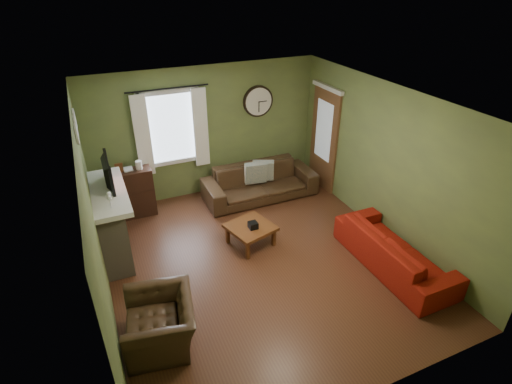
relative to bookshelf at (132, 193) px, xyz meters
name	(u,v)px	position (x,y,z in m)	size (l,w,h in m)	color
floor	(260,261)	(1.62, -2.23, -0.47)	(4.60, 5.20, 0.00)	#4F2A1A
ceiling	(261,104)	(1.62, -2.23, 2.13)	(4.60, 5.20, 0.00)	white
wall_left	(94,227)	(-0.68, -2.23, 0.83)	(0.00, 5.20, 2.60)	olive
wall_right	(387,164)	(3.92, -2.23, 0.83)	(0.00, 5.20, 2.60)	olive
wall_back	(207,132)	(1.62, 0.37, 0.83)	(4.60, 0.00, 2.60)	olive
wall_front	(375,314)	(1.62, -4.83, 0.83)	(4.60, 0.00, 2.60)	olive
fireplace	(111,225)	(-0.48, -1.08, 0.08)	(0.40, 1.40, 1.10)	gray
firebox	(126,235)	(-0.29, -1.08, -0.17)	(0.04, 0.60, 0.55)	black
mantel	(106,193)	(-0.45, -1.08, 0.67)	(0.58, 1.60, 0.08)	white
tv	(104,176)	(-0.43, -0.93, 0.88)	(0.60, 0.08, 0.35)	black
tv_screen	(109,172)	(-0.35, -0.93, 0.94)	(0.02, 0.62, 0.36)	#994C3F
medallion_left	(77,134)	(-0.66, -1.43, 1.78)	(0.28, 0.28, 0.03)	white
medallion_mid	(76,126)	(-0.66, -1.08, 1.78)	(0.28, 0.28, 0.03)	white
medallion_right	(75,118)	(-0.66, -0.73, 1.78)	(0.28, 0.28, 0.03)	white
window_pane	(171,128)	(0.92, 0.35, 1.03)	(1.00, 0.02, 1.30)	silver
curtain_rod	(168,89)	(0.92, 0.25, 1.80)	(0.03, 0.03, 1.50)	black
curtain_left	(143,137)	(0.37, 0.25, 0.98)	(0.28, 0.04, 1.55)	white
curtain_right	(201,128)	(1.47, 0.25, 0.98)	(0.28, 0.04, 1.55)	white
wall_clock	(258,102)	(2.72, 0.32, 1.33)	(0.64, 0.06, 0.64)	white
door	(324,140)	(3.89, -0.38, 0.58)	(0.05, 0.90, 2.10)	brown
bookshelf	(132,193)	(0.00, 0.00, 0.00)	(0.79, 0.34, 0.94)	black
book	(123,169)	(-0.07, 0.05, 0.49)	(0.16, 0.22, 0.02)	#5D3117
sofa_brown	(260,182)	(2.47, -0.31, -0.14)	(2.28, 0.89, 0.67)	#3A2717
pillow_left	(263,170)	(2.58, -0.24, 0.08)	(0.43, 0.13, 0.43)	gray
pillow_right	(256,173)	(2.39, -0.29, 0.08)	(0.45, 0.13, 0.45)	gray
sofa_red	(394,250)	(3.48, -3.18, -0.16)	(2.09, 0.82, 0.61)	maroon
armchair	(160,323)	(-0.16, -3.17, -0.16)	(0.96, 0.84, 0.62)	#3A2717
coffee_table	(251,235)	(1.66, -1.74, -0.28)	(0.70, 0.70, 0.37)	#5D3117
tissue_box	(253,226)	(1.67, -1.82, -0.07)	(0.14, 0.14, 0.11)	black
wine_glass_a	(110,202)	(-0.43, -1.65, 0.81)	(0.07, 0.07, 0.20)	white
wine_glass_b	(109,199)	(-0.43, -1.55, 0.82)	(0.08, 0.08, 0.21)	white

